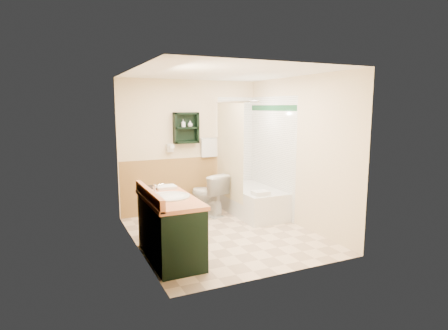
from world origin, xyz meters
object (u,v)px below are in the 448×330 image
soap_bottle_b (190,125)px  soap_bottle_a (183,125)px  bathtub (251,201)px  vanity (170,228)px  toilet (208,194)px  wall_shelf (186,128)px  hair_dryer (170,148)px  vanity_book (145,180)px

soap_bottle_b → soap_bottle_a: bearing=180.0°
bathtub → vanity: bearing=-145.0°
soap_bottle_a → soap_bottle_b: size_ratio=1.21×
bathtub → soap_bottle_b: size_ratio=13.76×
toilet → bathtub: bearing=141.3°
vanity → wall_shelf: bearing=65.0°
hair_dryer → soap_bottle_b: soap_bottle_b is taller
wall_shelf → soap_bottle_b: bearing=-3.8°
hair_dryer → vanity: 2.18m
bathtub → soap_bottle_b: bearing=149.1°
vanity_book → soap_bottle_a: size_ratio=1.87×
bathtub → toilet: size_ratio=1.97×
toilet → soap_bottle_a: (-0.34, 0.29, 1.22)m
wall_shelf → hair_dryer: size_ratio=2.29×
wall_shelf → bathtub: 1.76m
soap_bottle_a → toilet: bearing=-40.7°
vanity_book → soap_bottle_b: bearing=48.3°
wall_shelf → bathtub: wall_shelf is taller
vanity_book → soap_bottle_b: 1.88m
wall_shelf → soap_bottle_a: bearing=-174.9°
soap_bottle_a → bathtub: bearing=-27.7°
wall_shelf → soap_bottle_b: wall_shelf is taller
bathtub → soap_bottle_a: soap_bottle_a is taller
wall_shelf → soap_bottle_a: 0.07m
bathtub → soap_bottle_b: (-0.95, 0.57, 1.37)m
bathtub → soap_bottle_a: (-1.08, 0.57, 1.35)m
hair_dryer → vanity_book: 1.58m
vanity_book → vanity: bearing=-75.4°
soap_bottle_a → hair_dryer: bearing=173.0°
wall_shelf → soap_bottle_a: wall_shelf is taller
toilet → vanity_book: (-1.34, -1.04, 0.55)m
hair_dryer → vanity_book: bearing=-119.2°
wall_shelf → vanity_book: 1.81m
wall_shelf → toilet: (0.28, -0.30, -1.18)m
hair_dryer → bathtub: bearing=-24.3°
vanity → vanity_book: size_ratio=5.15×
hair_dryer → soap_bottle_b: size_ratio=2.20×
wall_shelf → vanity_book: wall_shelf is taller
toilet → soap_bottle_b: 1.29m
vanity → soap_bottle_a: size_ratio=9.62×
wall_shelf → soap_bottle_b: (0.07, -0.01, 0.06)m
wall_shelf → hair_dryer: 0.46m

